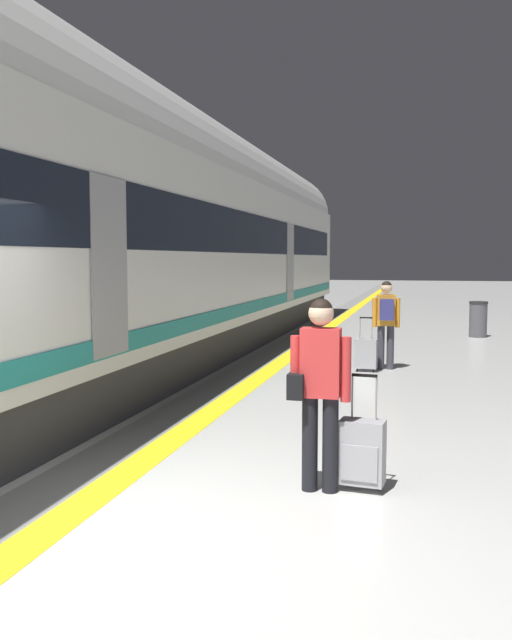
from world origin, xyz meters
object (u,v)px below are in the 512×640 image
(rolling_suitcase_foreground, at_px, (362,452))
(traveller_foreground, at_px, (319,381))
(passenger_near, at_px, (386,317))
(high_speed_train, at_px, (151,231))
(waste_bin, at_px, (478,319))
(suitcase_near, at_px, (366,353))

(rolling_suitcase_foreground, bearing_deg, traveller_foreground, -163.98)
(passenger_near, bearing_deg, rolling_suitcase_foreground, -88.58)
(high_speed_train, height_order, waste_bin, high_speed_train)
(waste_bin, bearing_deg, suitcase_near, -110.85)
(high_speed_train, height_order, suitcase_near, high_speed_train)
(suitcase_near, relative_size, waste_bin, 1.07)
(traveller_foreground, relative_size, waste_bin, 1.82)
(traveller_foreground, xyz_separation_m, passenger_near, (0.20, 6.82, -0.02))
(passenger_near, distance_m, suitcase_near, 0.78)
(rolling_suitcase_foreground, bearing_deg, waste_bin, 81.64)
(traveller_foreground, relative_size, rolling_suitcase_foreground, 1.65)
(rolling_suitcase_foreground, bearing_deg, high_speed_train, 125.89)
(high_speed_train, relative_size, suitcase_near, 32.15)
(passenger_near, distance_m, waste_bin, 6.13)
(high_speed_train, relative_size, waste_bin, 34.33)
(rolling_suitcase_foreground, distance_m, suitcase_near, 6.40)
(traveller_foreground, bearing_deg, suitcase_near, 91.09)
(high_speed_train, height_order, rolling_suitcase_foreground, high_speed_train)
(passenger_near, bearing_deg, waste_bin, 70.87)
(traveller_foreground, distance_m, suitcase_near, 6.52)
(passenger_near, relative_size, waste_bin, 1.75)
(traveller_foreground, relative_size, suitcase_near, 1.71)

